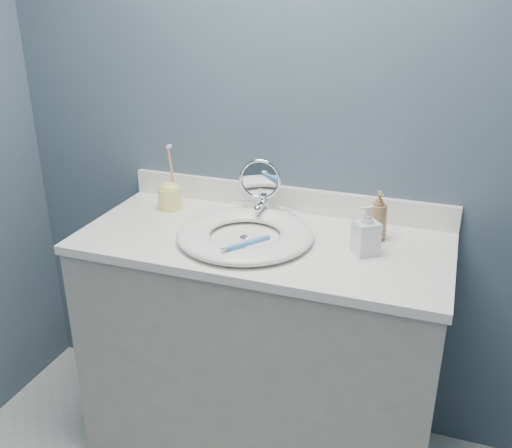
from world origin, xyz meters
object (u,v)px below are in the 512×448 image
at_px(makeup_mirror, 260,186).
at_px(soap_bottle_clear, 366,230).
at_px(toothbrush_holder, 170,194).
at_px(soap_bottle_amber, 378,216).

relative_size(makeup_mirror, soap_bottle_clear, 1.39).
height_order(makeup_mirror, toothbrush_holder, toothbrush_holder).
bearing_deg(soap_bottle_clear, toothbrush_holder, -136.96).
xyz_separation_m(soap_bottle_clear, toothbrush_holder, (-0.74, 0.13, -0.02)).
bearing_deg(soap_bottle_amber, soap_bottle_clear, -122.05).
height_order(soap_bottle_clear, toothbrush_holder, toothbrush_holder).
bearing_deg(makeup_mirror, soap_bottle_amber, -14.96).
xyz_separation_m(makeup_mirror, soap_bottle_amber, (0.42, -0.04, -0.04)).
bearing_deg(makeup_mirror, toothbrush_holder, 175.14).
xyz_separation_m(makeup_mirror, toothbrush_holder, (-0.34, -0.03, -0.06)).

